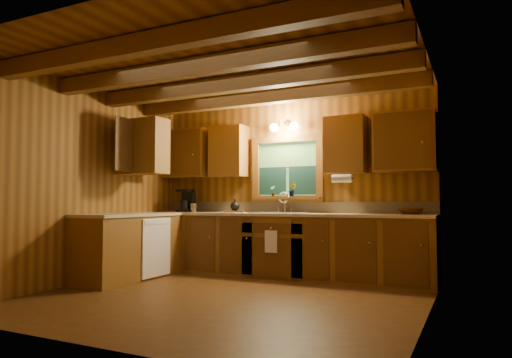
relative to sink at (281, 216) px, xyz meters
The scene contains 20 objects.
room 1.66m from the sink, 90.00° to the right, with size 4.20×4.20×4.20m.
ceiling_beams 2.29m from the sink, 90.00° to the right, with size 4.20×2.54×0.18m.
base_cabinets 0.73m from the sink, 147.14° to the right, with size 4.20×2.22×0.86m.
countertop 0.57m from the sink, 146.97° to the right, with size 4.20×2.24×0.04m.
backsplash 0.31m from the sink, 90.00° to the left, with size 4.20×0.02×0.16m, color tan.
dishwasher_panel 1.79m from the sink, 147.88° to the right, with size 0.02×0.60×0.80m, color white.
upper_cabinets 1.15m from the sink, 162.32° to the right, with size 4.19×1.77×0.78m.
window 0.72m from the sink, 90.00° to the left, with size 1.12×0.08×1.00m.
window_sill 0.34m from the sink, 90.00° to the left, with size 1.06×0.14×0.04m, color brown.
wall_sconce 1.32m from the sink, 90.00° to the left, with size 0.45×0.21×0.17m.
paper_towel_roll 1.06m from the sink, ahead, with size 0.11×0.11×0.27m, color white.
dish_towel 0.48m from the sink, 90.00° to the right, with size 0.18×0.01×0.30m, color white.
sink is the anchor object (origin of this frame).
coffee_maker 1.63m from the sink, behind, with size 0.20×0.26×0.36m.
utensil_crock 1.48m from the sink, behind, with size 0.11×0.11×0.31m.
cutting_board 0.76m from the sink, behind, with size 0.28×0.20×0.02m, color #503111.
teakettle 0.77m from the sink, behind, with size 0.14×0.14×0.18m.
wicker_basket 1.77m from the sink, ahead, with size 0.32×0.32×0.08m, color #48230C.
potted_plant_left 0.46m from the sink, 137.26° to the left, with size 0.08×0.06×0.16m, color #503111.
potted_plant_right 0.44m from the sink, 57.47° to the left, with size 0.11×0.09×0.20m, color #503111.
Camera 1 is at (2.53, -4.42, 1.05)m, focal length 31.99 mm.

